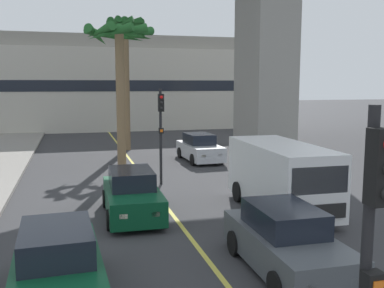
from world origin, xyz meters
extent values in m
cube|color=#DBCC4C|center=(0.00, 24.00, 0.00)|extent=(0.14, 56.00, 0.01)
cube|color=gray|center=(9.49, 30.06, 6.88)|extent=(2.80, 4.40, 13.77)
cube|color=beige|center=(0.00, 47.06, 3.84)|extent=(32.75, 8.00, 7.68)
cube|color=#9C998D|center=(0.00, 47.06, 8.28)|extent=(32.10, 7.20, 1.20)
cube|color=black|center=(0.00, 43.04, 4.23)|extent=(29.48, 0.04, 1.00)
cube|color=#0C4728|center=(-1.33, 16.72, 0.58)|extent=(1.80, 4.14, 0.80)
cube|color=black|center=(-1.33, 16.87, 1.26)|extent=(1.44, 2.08, 0.60)
cube|color=#F2EDCC|center=(-0.91, 14.70, 0.63)|extent=(0.24, 0.09, 0.14)
cube|color=#F2EDCC|center=(-1.85, 14.72, 0.63)|extent=(0.24, 0.09, 0.14)
cylinder|color=black|center=(-0.56, 15.43, 0.32)|extent=(0.24, 0.65, 0.64)
cylinder|color=black|center=(-2.17, 15.47, 0.32)|extent=(0.24, 0.65, 0.64)
cylinder|color=black|center=(-0.50, 17.97, 0.32)|extent=(0.24, 0.65, 0.64)
cylinder|color=black|center=(-2.11, 18.01, 0.32)|extent=(0.24, 0.65, 0.64)
cube|color=#0C4728|center=(-3.55, 11.16, 0.58)|extent=(1.86, 4.16, 0.80)
cube|color=black|center=(-3.56, 11.31, 1.26)|extent=(1.47, 2.10, 0.60)
cylinder|color=black|center=(-2.79, 12.46, 0.32)|extent=(0.24, 0.65, 0.64)
cylinder|color=black|center=(-4.41, 12.40, 0.32)|extent=(0.24, 0.65, 0.64)
cube|color=#B7BABF|center=(3.84, 26.36, 0.58)|extent=(1.86, 4.16, 0.80)
cube|color=black|center=(3.84, 26.51, 1.26)|extent=(1.47, 2.10, 0.60)
cube|color=#F2EDCC|center=(4.39, 24.37, 0.63)|extent=(0.24, 0.09, 0.14)
cube|color=#F2EDCC|center=(3.45, 24.34, 0.63)|extent=(0.24, 0.09, 0.14)
cylinder|color=black|center=(4.70, 25.13, 0.32)|extent=(0.24, 0.65, 0.64)
cylinder|color=black|center=(3.09, 25.06, 0.32)|extent=(0.24, 0.65, 0.64)
cylinder|color=black|center=(4.60, 27.67, 0.32)|extent=(0.24, 0.65, 0.64)
cylinder|color=black|center=(2.99, 27.60, 0.32)|extent=(0.24, 0.65, 0.64)
cube|color=#4C5156|center=(1.57, 11.37, 0.58)|extent=(1.76, 4.13, 0.80)
cube|color=black|center=(1.57, 11.52, 1.26)|extent=(1.43, 2.07, 0.60)
cube|color=#F2EDCC|center=(2.01, 9.35, 0.63)|extent=(0.24, 0.08, 0.14)
cube|color=#F2EDCC|center=(1.07, 9.36, 0.63)|extent=(0.24, 0.08, 0.14)
cylinder|color=black|center=(2.36, 10.08, 0.32)|extent=(0.23, 0.64, 0.64)
cylinder|color=black|center=(0.74, 10.11, 0.32)|extent=(0.23, 0.64, 0.64)
cylinder|color=black|center=(2.40, 12.63, 0.32)|extent=(0.23, 0.64, 0.64)
cylinder|color=black|center=(0.78, 12.65, 0.32)|extent=(0.23, 0.64, 0.64)
cube|color=white|center=(3.69, 15.92, 1.31)|extent=(2.13, 5.25, 2.10)
cube|color=black|center=(3.63, 13.36, 1.66)|extent=(1.80, 0.12, 0.80)
cube|color=black|center=(3.62, 13.30, 0.73)|extent=(1.70, 0.10, 0.44)
cylinder|color=black|center=(4.60, 14.34, 0.38)|extent=(0.28, 0.77, 0.76)
cylinder|color=black|center=(2.70, 14.39, 0.38)|extent=(0.28, 0.77, 0.76)
cylinder|color=black|center=(4.68, 17.46, 0.38)|extent=(0.28, 0.77, 0.76)
cylinder|color=black|center=(2.78, 17.51, 0.38)|extent=(0.28, 0.77, 0.76)
cube|color=black|center=(-0.28, 5.99, 3.60)|extent=(0.24, 0.20, 0.76)
cube|color=black|center=(-0.28, 6.01, 2.40)|extent=(0.20, 0.16, 0.24)
cube|color=orange|center=(-0.28, 5.93, 2.40)|extent=(0.12, 0.03, 0.12)
cylinder|color=black|center=(0.52, 21.09, 2.10)|extent=(0.12, 0.12, 4.20)
cube|color=black|center=(0.52, 20.95, 3.60)|extent=(0.24, 0.20, 0.76)
sphere|color=red|center=(0.52, 20.85, 3.84)|extent=(0.14, 0.14, 0.14)
sphere|color=black|center=(0.52, 20.85, 3.60)|extent=(0.14, 0.14, 0.14)
sphere|color=black|center=(0.52, 20.85, 3.36)|extent=(0.14, 0.14, 0.14)
cube|color=black|center=(0.52, 20.97, 2.40)|extent=(0.20, 0.16, 0.24)
cube|color=orange|center=(0.52, 20.89, 2.40)|extent=(0.12, 0.03, 0.12)
cylinder|color=brown|center=(0.32, 31.73, 4.14)|extent=(0.46, 0.46, 8.29)
sphere|color=#236028|center=(0.32, 31.73, 8.44)|extent=(0.60, 0.60, 0.60)
cone|color=#236028|center=(1.13, 31.72, 8.10)|extent=(0.46, 1.66, 1.03)
cone|color=#236028|center=(1.00, 32.15, 8.16)|extent=(1.25, 1.64, 0.95)
cone|color=#236028|center=(0.40, 32.53, 8.13)|extent=(1.69, 0.60, 1.00)
cone|color=#236028|center=(-0.01, 32.46, 8.25)|extent=(1.70, 1.09, 0.79)
cone|color=#236028|center=(-0.46, 31.92, 8.07)|extent=(0.82, 1.70, 1.07)
cone|color=#236028|center=(-0.44, 31.45, 8.16)|extent=(0.98, 1.71, 0.94)
cone|color=#236028|center=(0.01, 30.98, 8.18)|extent=(1.71, 1.04, 0.91)
cone|color=#236028|center=(0.56, 30.96, 8.26)|extent=(1.72, 0.91, 0.78)
cone|color=#236028|center=(0.90, 31.17, 8.21)|extent=(1.47, 1.51, 0.86)
cylinder|color=brown|center=(-0.79, 24.77, 3.45)|extent=(0.44, 0.44, 6.90)
sphere|color=#236028|center=(-0.79, 24.77, 7.05)|extent=(0.60, 0.60, 0.60)
cone|color=#236028|center=(0.35, 24.75, 6.82)|extent=(0.48, 2.33, 0.89)
cone|color=#236028|center=(0.16, 25.39, 6.83)|extent=(1.64, 2.18, 0.87)
cone|color=#236028|center=(-0.54, 25.88, 6.83)|extent=(2.36, 0.94, 0.86)
cone|color=#236028|center=(-1.42, 25.71, 6.87)|extent=(2.17, 1.65, 0.80)
cone|color=#236028|center=(-1.82, 25.26, 6.73)|extent=(1.41, 2.27, 1.03)
cone|color=#236028|center=(-1.80, 24.24, 6.87)|extent=(1.47, 2.26, 0.79)
cone|color=#236028|center=(-1.31, 23.75, 6.78)|extent=(2.26, 1.45, 0.96)
cone|color=#236028|center=(-0.72, 23.63, 6.84)|extent=(2.34, 0.58, 0.84)
cone|color=#236028|center=(0.08, 24.03, 6.85)|extent=(1.84, 2.05, 0.82)
camera|label=1|loc=(-3.15, 2.43, 4.40)|focal=41.08mm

